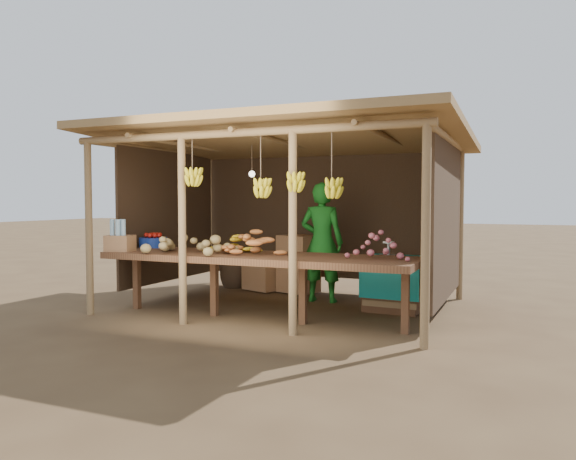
% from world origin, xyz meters
% --- Properties ---
extents(ground, '(60.00, 60.00, 0.00)m').
position_xyz_m(ground, '(0.00, 0.00, 0.00)').
color(ground, brown).
rests_on(ground, ground).
extents(stall_structure, '(4.70, 3.50, 2.43)m').
position_xyz_m(stall_structure, '(0.03, 0.02, 1.92)').
color(stall_structure, '#93734C').
rests_on(stall_structure, ground).
extents(counter, '(3.90, 1.05, 0.80)m').
position_xyz_m(counter, '(0.00, -0.95, 0.74)').
color(counter, brown).
rests_on(counter, ground).
extents(potato_heap, '(1.23, 0.91, 0.37)m').
position_xyz_m(potato_heap, '(-0.77, -1.19, 0.99)').
color(potato_heap, olive).
rests_on(potato_heap, counter).
extents(sweet_potato_heap, '(0.93, 0.66, 0.35)m').
position_xyz_m(sweet_potato_heap, '(-0.11, -1.02, 0.98)').
color(sweet_potato_heap, '#C16C31').
rests_on(sweet_potato_heap, counter).
extents(onion_heap, '(0.88, 0.72, 0.35)m').
position_xyz_m(onion_heap, '(1.48, -0.91, 0.98)').
color(onion_heap, '#BC5B65').
rests_on(onion_heap, counter).
extents(banana_pile, '(0.73, 0.57, 0.35)m').
position_xyz_m(banana_pile, '(-0.44, -0.74, 0.97)').
color(banana_pile, yellow).
rests_on(banana_pile, counter).
extents(tomato_basin, '(0.39, 0.39, 0.21)m').
position_xyz_m(tomato_basin, '(-1.79, -0.59, 0.88)').
color(tomato_basin, navy).
rests_on(tomato_basin, counter).
extents(bottle_box, '(0.37, 0.32, 0.41)m').
position_xyz_m(bottle_box, '(-1.81, -1.27, 0.96)').
color(bottle_box, '#A27048').
rests_on(bottle_box, counter).
extents(vendor, '(0.65, 0.45, 1.71)m').
position_xyz_m(vendor, '(0.30, 0.52, 0.85)').
color(vendor, '#186F1D').
rests_on(vendor, ground).
extents(tarp_crate, '(0.82, 0.72, 0.93)m').
position_xyz_m(tarp_crate, '(1.40, 0.28, 0.38)').
color(tarp_crate, brown).
rests_on(tarp_crate, ground).
extents(carton_stack, '(1.29, 0.61, 0.89)m').
position_xyz_m(carton_stack, '(-0.48, 1.06, 0.39)').
color(carton_stack, '#A27048').
rests_on(carton_stack, ground).
extents(burlap_sacks, '(0.94, 0.49, 0.66)m').
position_xyz_m(burlap_sacks, '(-1.27, 1.20, 0.29)').
color(burlap_sacks, '#44301F').
rests_on(burlap_sacks, ground).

